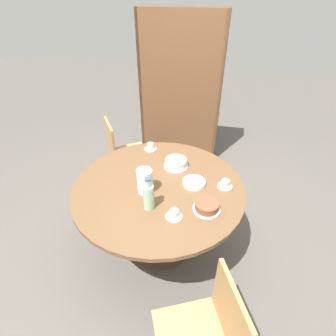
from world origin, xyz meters
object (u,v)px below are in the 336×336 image
Objects in this scene: cake_second at (207,206)px; cup_c at (225,184)px; coffee_pot at (145,180)px; bookshelf at (180,93)px; cup_a at (174,214)px; cake_main at (176,163)px; cup_b at (151,147)px; chair_a at (204,335)px; water_bottle at (149,196)px; chair_b at (124,153)px.

cake_second is 1.69× the size of cup_c.
cake_second is at bearing -11.23° from coffee_pot.
bookshelf is 15.71× the size of cup_a.
cup_b is at bearing 142.94° from cake_main.
cake_second is at bearing 161.52° from chair_a.
cake_main reaches higher than cup_c.
cake_main is 1.85× the size of cup_a.
chair_a is at bearing -70.91° from cake_main.
cake_second is at bearing -56.07° from cake_main.
coffee_pot is at bearing 115.49° from water_bottle.
cup_b is (-0.73, 1.45, 0.31)m from chair_a.
bookshelf is at bearing 99.74° from cake_main.
water_bottle is 1.22× the size of cake_main.
chair_a is 1.00× the size of chair_b.
bookshelf is at bearing 92.35° from coffee_pot.
bookshelf reaches higher than chair_b.
water_bottle is at bearing -74.47° from cup_b.
cake_second is 1.69× the size of cup_b.
chair_b is at bearing 126.46° from cup_a.
cup_a is at bearing 99.95° from bookshelf.
chair_b reaches higher than cup_b.
cup_b is (-0.22, 0.80, -0.08)m from water_bottle.
chair_a is 1.09m from coffee_pot.
cake_main is 1.85× the size of cup_b.
cake_main is 0.39m from cup_b.
cake_main is at bearing 66.76° from coffee_pot.
chair_b is 4.30× the size of cake_second.
cup_b and cup_c have the same top height.
bookshelf is 1.81m from coffee_pot.
coffee_pot reaches higher than cup_c.
coffee_pot is (0.07, -1.81, -0.06)m from bookshelf.
water_bottle reaches higher than cake_main.
water_bottle reaches higher than chair_b.
coffee_pot is 2.02× the size of cup_c.
bookshelf reaches higher than water_bottle.
water_bottle is (-0.51, 0.65, 0.39)m from chair_a.
cup_b is (-0.64, 0.73, -0.01)m from cake_second.
chair_b is 3.22× the size of water_bottle.
cup_c is at bearing -156.03° from chair_b.
cup_b is at bearing 150.66° from cup_c.
chair_b reaches higher than cup_a.
chair_a is 7.25× the size of cup_a.
cake_second is (-0.09, 0.72, 0.31)m from chair_a.
water_bottle is at bearing -98.83° from cake_main.
chair_b is at bearing 121.48° from coffee_pot.
chair_b is 1.11m from bookshelf.
coffee_pot is at bearing 168.77° from cake_second.
cake_second is (0.33, -0.49, -0.00)m from cake_main.
cup_c is at bearing 113.26° from bookshelf.
cake_second is (0.50, -0.10, -0.08)m from coffee_pot.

